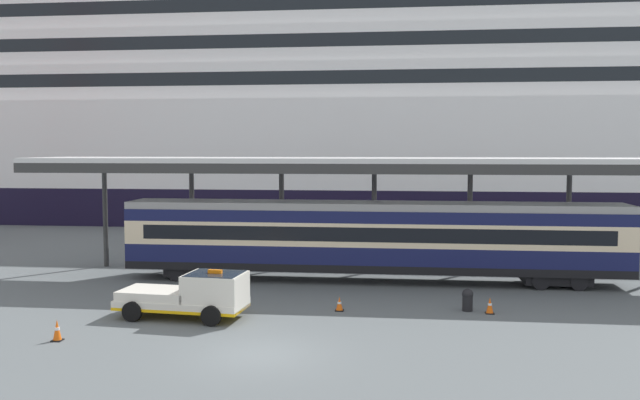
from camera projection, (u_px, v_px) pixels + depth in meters
ground_plane at (260, 355)px, 22.46m from camera, size 400.00×400.00×0.00m
cruise_ship at (334, 93)px, 67.76m from camera, size 127.94×23.87×37.19m
platform_canopy at (373, 165)px, 34.77m from camera, size 36.37×5.31×6.37m
train_carriage at (372, 237)px, 34.58m from camera, size 25.37×2.81×4.11m
service_truck at (194, 294)px, 27.20m from camera, size 5.37×2.63×2.02m
traffic_cone_near at (339, 304)px, 28.47m from camera, size 0.36×0.36×0.60m
traffic_cone_mid at (57, 330)px, 24.04m from camera, size 0.36×0.36×0.77m
traffic_cone_far at (490, 306)px, 27.99m from camera, size 0.36×0.36×0.68m
quay_bollard at (468, 299)px, 28.44m from camera, size 0.48×0.48×0.96m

